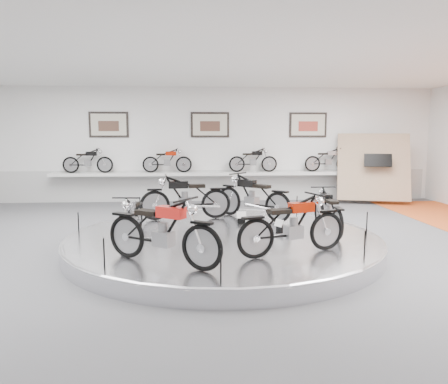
{
  "coord_description": "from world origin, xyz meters",
  "views": [
    {
      "loc": [
        -0.61,
        -8.51,
        2.38
      ],
      "look_at": [
        0.04,
        0.6,
        1.16
      ],
      "focal_mm": 35.0,
      "sensor_mm": 36.0,
      "label": 1
    }
  ],
  "objects": [
    {
      "name": "floor",
      "position": [
        0.0,
        0.0,
        0.0
      ],
      "size": [
        16.0,
        16.0,
        0.0
      ],
      "primitive_type": "plane",
      "color": "#515154",
      "rests_on": "ground"
    },
    {
      "name": "ceiling",
      "position": [
        0.0,
        0.0,
        4.0
      ],
      "size": [
        16.0,
        16.0,
        0.0
      ],
      "primitive_type": "plane",
      "rotation": [
        3.14,
        0.0,
        0.0
      ],
      "color": "white",
      "rests_on": "wall_back"
    },
    {
      "name": "wall_back",
      "position": [
        0.0,
        7.0,
        2.0
      ],
      "size": [
        16.0,
        0.0,
        16.0
      ],
      "primitive_type": "plane",
      "rotation": [
        1.57,
        0.0,
        0.0
      ],
      "color": "white",
      "rests_on": "floor"
    },
    {
      "name": "wall_front",
      "position": [
        0.0,
        -7.0,
        2.0
      ],
      "size": [
        16.0,
        0.0,
        16.0
      ],
      "primitive_type": "plane",
      "rotation": [
        -1.57,
        0.0,
        0.0
      ],
      "color": "white",
      "rests_on": "floor"
    },
    {
      "name": "dado_band",
      "position": [
        0.0,
        6.98,
        0.55
      ],
      "size": [
        15.68,
        0.04,
        1.1
      ],
      "primitive_type": "cube",
      "color": "#BCBCBA",
      "rests_on": "floor"
    },
    {
      "name": "display_platform",
      "position": [
        0.0,
        0.3,
        0.15
      ],
      "size": [
        6.4,
        6.4,
        0.3
      ],
      "primitive_type": "cylinder",
      "color": "silver",
      "rests_on": "floor"
    },
    {
      "name": "platform_rim",
      "position": [
        0.0,
        0.3,
        0.27
      ],
      "size": [
        6.4,
        6.4,
        0.1
      ],
      "primitive_type": "torus",
      "color": "#B2B2BA",
      "rests_on": "display_platform"
    },
    {
      "name": "shelf",
      "position": [
        0.0,
        6.7,
        1.0
      ],
      "size": [
        11.0,
        0.55,
        0.1
      ],
      "primitive_type": "cube",
      "color": "silver",
      "rests_on": "wall_back"
    },
    {
      "name": "poster_left",
      "position": [
        -3.5,
        6.96,
        2.7
      ],
      "size": [
        1.35,
        0.06,
        0.88
      ],
      "primitive_type": "cube",
      "color": "beige",
      "rests_on": "wall_back"
    },
    {
      "name": "poster_center",
      "position": [
        0.0,
        6.96,
        2.7
      ],
      "size": [
        1.35,
        0.06,
        0.88
      ],
      "primitive_type": "cube",
      "color": "beige",
      "rests_on": "wall_back"
    },
    {
      "name": "poster_right",
      "position": [
        3.5,
        6.96,
        2.7
      ],
      "size": [
        1.35,
        0.06,
        0.88
      ],
      "primitive_type": "cube",
      "color": "beige",
      "rests_on": "wall_back"
    },
    {
      "name": "display_panel",
      "position": [
        5.6,
        6.1,
        1.25
      ],
      "size": [
        2.56,
        1.52,
        2.3
      ],
      "primitive_type": "cube",
      "rotation": [
        -0.35,
        0.0,
        -0.26
      ],
      "color": "tan",
      "rests_on": "floor"
    },
    {
      "name": "shelf_bike_a",
      "position": [
        -4.2,
        6.7,
        1.42
      ],
      "size": [
        1.22,
        0.43,
        0.73
      ],
      "primitive_type": null,
      "color": "black",
      "rests_on": "shelf"
    },
    {
      "name": "shelf_bike_b",
      "position": [
        -1.5,
        6.7,
        1.42
      ],
      "size": [
        1.22,
        0.43,
        0.73
      ],
      "primitive_type": null,
      "color": "#971905",
      "rests_on": "shelf"
    },
    {
      "name": "shelf_bike_c",
      "position": [
        1.5,
        6.7,
        1.42
      ],
      "size": [
        1.22,
        0.43,
        0.73
      ],
      "primitive_type": null,
      "color": "black",
      "rests_on": "shelf"
    },
    {
      "name": "shelf_bike_d",
      "position": [
        4.2,
        6.7,
        1.42
      ],
      "size": [
        1.22,
        0.43,
        0.73
      ],
      "primitive_type": null,
      "color": "#BAB9BF",
      "rests_on": "shelf"
    },
    {
      "name": "bike_a",
      "position": [
        2.23,
        0.39,
        0.77
      ],
      "size": [
        0.58,
        1.61,
        0.95
      ],
      "primitive_type": null,
      "rotation": [
        0.0,
        0.0,
        1.57
      ],
      "color": "black",
      "rests_on": "display_platform"
    },
    {
      "name": "bike_b",
      "position": [
        0.84,
        2.02,
        0.86
      ],
      "size": [
        1.81,
        1.82,
        1.12
      ],
      "primitive_type": null,
      "rotation": [
        0.0,
        0.0,
        2.35
      ],
      "color": "black",
      "rests_on": "display_platform"
    },
    {
      "name": "bike_c",
      "position": [
        -0.8,
        2.06,
        0.85
      ],
      "size": [
        1.94,
        0.85,
        1.11
      ],
      "primitive_type": null,
      "rotation": [
        0.0,
        0.0,
        3.25
      ],
      "color": "black",
      "rests_on": "display_platform"
    },
    {
      "name": "bike_d",
      "position": [
        -1.83,
        0.05,
        0.76
      ],
      "size": [
        0.68,
        1.59,
        0.91
      ],
      "primitive_type": null,
      "rotation": [
        0.0,
        0.0,
        4.62
      ],
      "color": "#BAB9BF",
      "rests_on": "display_platform"
    },
    {
      "name": "bike_e",
      "position": [
        -1.11,
        -1.65,
        0.85
      ],
      "size": [
        1.94,
        1.59,
        1.11
      ],
      "primitive_type": null,
      "rotation": [
        0.0,
        0.0,
        5.7
      ],
      "color": "red",
      "rests_on": "display_platform"
    },
    {
      "name": "bike_f",
      "position": [
        1.1,
        -1.23,
        0.83
      ],
      "size": [
        1.9,
        1.17,
        1.05
      ],
      "primitive_type": null,
      "rotation": [
        0.0,
        0.0,
        6.61
      ],
      "color": "#971905",
      "rests_on": "display_platform"
    }
  ]
}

